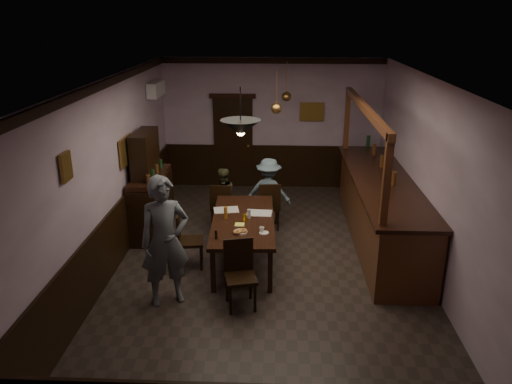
# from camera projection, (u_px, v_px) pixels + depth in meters

# --- Properties ---
(room) EXTENTS (5.01, 8.01, 3.01)m
(room) POSITION_uv_depth(u_px,v_px,m) (269.00, 179.00, 7.73)
(room) COLOR #2D2621
(room) RESTS_ON ground
(dining_table) EXTENTS (1.09, 2.24, 0.75)m
(dining_table) POSITION_uv_depth(u_px,v_px,m) (243.00, 223.00, 8.17)
(dining_table) COLOR black
(dining_table) RESTS_ON ground
(chair_far_left) EXTENTS (0.40, 0.40, 0.92)m
(chair_far_left) POSITION_uv_depth(u_px,v_px,m) (221.00, 205.00, 9.43)
(chair_far_left) COLOR black
(chair_far_left) RESTS_ON ground
(chair_far_right) EXTENTS (0.45, 0.45, 0.94)m
(chair_far_right) POSITION_uv_depth(u_px,v_px,m) (269.00, 204.00, 9.42)
(chair_far_right) COLOR black
(chair_far_right) RESTS_ON ground
(chair_near) EXTENTS (0.51, 0.51, 0.97)m
(chair_near) POSITION_uv_depth(u_px,v_px,m) (240.00, 270.00, 6.98)
(chair_near) COLOR black
(chair_near) RESTS_ON ground
(chair_side) EXTENTS (0.46, 0.46, 0.94)m
(chair_side) POSITION_uv_depth(u_px,v_px,m) (186.00, 237.00, 8.03)
(chair_side) COLOR black
(chair_side) RESTS_ON ground
(person_standing) EXTENTS (0.81, 0.69, 1.89)m
(person_standing) POSITION_uv_depth(u_px,v_px,m) (165.00, 241.00, 6.91)
(person_standing) COLOR slate
(person_standing) RESTS_ON ground
(person_seated_left) EXTENTS (0.66, 0.58, 1.14)m
(person_seated_left) POSITION_uv_depth(u_px,v_px,m) (222.00, 196.00, 9.67)
(person_seated_left) COLOR #4E4F2F
(person_seated_left) RESTS_ON ground
(person_seated_right) EXTENTS (0.94, 0.66, 1.33)m
(person_seated_right) POSITION_uv_depth(u_px,v_px,m) (269.00, 192.00, 9.63)
(person_seated_right) COLOR slate
(person_seated_right) RESTS_ON ground
(newspaper_left) EXTENTS (0.47, 0.37, 0.01)m
(newspaper_left) POSITION_uv_depth(u_px,v_px,m) (226.00, 210.00, 8.51)
(newspaper_left) COLOR silver
(newspaper_left) RESTS_ON dining_table
(newspaper_right) EXTENTS (0.44, 0.33, 0.01)m
(newspaper_right) POSITION_uv_depth(u_px,v_px,m) (259.00, 213.00, 8.38)
(newspaper_right) COLOR silver
(newspaper_right) RESTS_ON dining_table
(napkin) EXTENTS (0.16, 0.16, 0.00)m
(napkin) POSITION_uv_depth(u_px,v_px,m) (240.00, 224.00, 7.93)
(napkin) COLOR #FDF85D
(napkin) RESTS_ON dining_table
(saucer) EXTENTS (0.15, 0.15, 0.01)m
(saucer) POSITION_uv_depth(u_px,v_px,m) (264.00, 233.00, 7.62)
(saucer) COLOR white
(saucer) RESTS_ON dining_table
(coffee_cup) EXTENTS (0.08, 0.08, 0.07)m
(coffee_cup) POSITION_uv_depth(u_px,v_px,m) (262.00, 229.00, 7.64)
(coffee_cup) COLOR white
(coffee_cup) RESTS_ON saucer
(pastry_plate) EXTENTS (0.22, 0.22, 0.01)m
(pastry_plate) POSITION_uv_depth(u_px,v_px,m) (240.00, 232.00, 7.65)
(pastry_plate) COLOR white
(pastry_plate) RESTS_ON dining_table
(pastry_ring_a) EXTENTS (0.13, 0.13, 0.04)m
(pastry_ring_a) POSITION_uv_depth(u_px,v_px,m) (237.00, 232.00, 7.59)
(pastry_ring_a) COLOR #C68C47
(pastry_ring_a) RESTS_ON pastry_plate
(pastry_ring_b) EXTENTS (0.13, 0.13, 0.04)m
(pastry_ring_b) POSITION_uv_depth(u_px,v_px,m) (243.00, 231.00, 7.63)
(pastry_ring_b) COLOR #C68C47
(pastry_ring_b) RESTS_ON pastry_plate
(soda_can) EXTENTS (0.07, 0.07, 0.12)m
(soda_can) POSITION_uv_depth(u_px,v_px,m) (245.00, 218.00, 8.04)
(soda_can) COLOR orange
(soda_can) RESTS_ON dining_table
(beer_glass) EXTENTS (0.06, 0.06, 0.20)m
(beer_glass) POSITION_uv_depth(u_px,v_px,m) (226.00, 213.00, 8.14)
(beer_glass) COLOR #BF721E
(beer_glass) RESTS_ON dining_table
(water_glass) EXTENTS (0.06, 0.06, 0.15)m
(water_glass) POSITION_uv_depth(u_px,v_px,m) (249.00, 214.00, 8.16)
(water_glass) COLOR silver
(water_glass) RESTS_ON dining_table
(pepper_mill) EXTENTS (0.04, 0.04, 0.14)m
(pepper_mill) POSITION_uv_depth(u_px,v_px,m) (216.00, 235.00, 7.41)
(pepper_mill) COLOR black
(pepper_mill) RESTS_ON dining_table
(sideboard) EXTENTS (0.52, 1.47, 1.94)m
(sideboard) POSITION_uv_depth(u_px,v_px,m) (150.00, 193.00, 9.21)
(sideboard) COLOR black
(sideboard) RESTS_ON ground
(bar_counter) EXTENTS (1.03, 4.42, 2.48)m
(bar_counter) POSITION_uv_depth(u_px,v_px,m) (381.00, 208.00, 8.92)
(bar_counter) COLOR #492513
(bar_counter) RESTS_ON ground
(door_back) EXTENTS (0.90, 0.06, 2.10)m
(door_back) POSITION_uv_depth(u_px,v_px,m) (233.00, 143.00, 11.63)
(door_back) COLOR black
(door_back) RESTS_ON ground
(ac_unit) EXTENTS (0.20, 0.85, 0.30)m
(ac_unit) POSITION_uv_depth(u_px,v_px,m) (156.00, 89.00, 10.23)
(ac_unit) COLOR white
(ac_unit) RESTS_ON ground
(picture_left_small) EXTENTS (0.04, 0.28, 0.36)m
(picture_left_small) POSITION_uv_depth(u_px,v_px,m) (66.00, 167.00, 6.11)
(picture_left_small) COLOR olive
(picture_left_small) RESTS_ON ground
(picture_left_large) EXTENTS (0.04, 0.62, 0.48)m
(picture_left_large) POSITION_uv_depth(u_px,v_px,m) (126.00, 151.00, 8.51)
(picture_left_large) COLOR olive
(picture_left_large) RESTS_ON ground
(picture_back) EXTENTS (0.55, 0.04, 0.42)m
(picture_back) POSITION_uv_depth(u_px,v_px,m) (312.00, 112.00, 11.31)
(picture_back) COLOR olive
(picture_back) RESTS_ON ground
(pendant_iron) EXTENTS (0.56, 0.56, 0.67)m
(pendant_iron) POSITION_uv_depth(u_px,v_px,m) (241.00, 128.00, 6.82)
(pendant_iron) COLOR black
(pendant_iron) RESTS_ON ground
(pendant_brass_mid) EXTENTS (0.20, 0.20, 0.81)m
(pendant_brass_mid) POSITION_uv_depth(u_px,v_px,m) (276.00, 108.00, 8.99)
(pendant_brass_mid) COLOR #BF8C3F
(pendant_brass_mid) RESTS_ON ground
(pendant_brass_far) EXTENTS (0.20, 0.20, 0.81)m
(pendant_brass_far) POSITION_uv_depth(u_px,v_px,m) (286.00, 97.00, 10.22)
(pendant_brass_far) COLOR #BF8C3F
(pendant_brass_far) RESTS_ON ground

